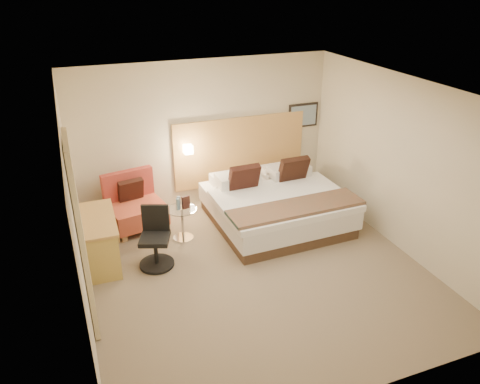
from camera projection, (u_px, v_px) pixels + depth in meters
name	position (u px, v px, depth m)	size (l,w,h in m)	color
floor	(256.00, 270.00, 7.03)	(4.80, 5.00, 0.02)	#786650
ceiling	(259.00, 90.00, 5.86)	(4.80, 5.00, 0.02)	white
wall_back	(204.00, 134.00, 8.56)	(4.80, 0.02, 2.70)	beige
wall_front	(362.00, 295.00, 4.33)	(4.80, 0.02, 2.70)	beige
wall_left	(74.00, 218.00, 5.67)	(0.02, 5.00, 2.70)	beige
wall_right	(400.00, 164.00, 7.23)	(0.02, 5.00, 2.70)	beige
headboard_panel	(240.00, 150.00, 8.93)	(2.60, 0.04, 1.30)	tan
art_frame	(303.00, 115.00, 9.12)	(0.62, 0.03, 0.47)	black
art_canvas	(304.00, 116.00, 9.11)	(0.54, 0.01, 0.39)	#748BA0
lamp_arm	(187.00, 148.00, 8.46)	(0.02, 0.02, 0.12)	silver
lamp_shade	(188.00, 149.00, 8.41)	(0.15, 0.15, 0.15)	#FBEAC4
curtain	(81.00, 236.00, 5.53)	(0.06, 0.90, 2.42)	beige
bottle_a	(178.00, 204.00, 7.54)	(0.06, 0.06, 0.20)	#7DA9C2
bottle_b	(179.00, 202.00, 7.61)	(0.06, 0.06, 0.20)	#7FA1C5
menu_folder	(186.00, 202.00, 7.58)	(0.13, 0.05, 0.22)	#3D1E19
bed	(276.00, 205.00, 8.18)	(2.26, 2.19, 1.08)	#483324
lounge_chair	(135.00, 206.00, 8.07)	(1.03, 0.94, 0.95)	#A87B4F
side_table	(182.00, 222.00, 7.71)	(0.62, 0.62, 0.55)	white
desk	(99.00, 228.00, 6.97)	(0.58, 1.23, 0.76)	#B58846
desk_chair	(156.00, 242.00, 6.99)	(0.68, 0.68, 0.93)	black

